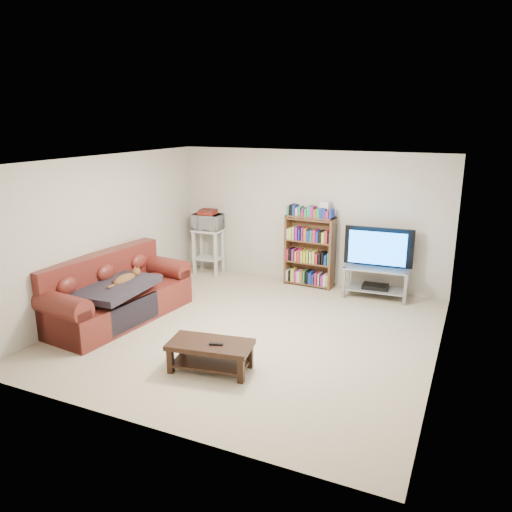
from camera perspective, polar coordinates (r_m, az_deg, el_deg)
The scene contains 19 objects.
floor at distance 7.20m, azimuth -0.59°, elevation -8.56°, with size 5.00×5.00×0.00m, color #C8B694.
ceiling at distance 6.60m, azimuth -0.65°, elevation 10.83°, with size 5.00×5.00×0.00m, color white.
wall_back at distance 9.07m, azimuth 6.07°, elevation 4.38°, with size 5.00×5.00×0.00m, color beige.
wall_front at distance 4.77m, azimuth -13.48°, elevation -6.32°, with size 5.00×5.00×0.00m, color beige.
wall_left at distance 8.15m, azimuth -16.79°, elevation 2.53°, with size 5.00×5.00×0.00m, color beige.
wall_right at distance 6.22m, azimuth 20.78°, elevation -1.77°, with size 5.00×5.00×0.00m, color beige.
sofa at distance 7.84m, azimuth -15.90°, elevation -4.49°, with size 1.23×2.37×0.97m.
blanket at distance 7.53m, azimuth -15.88°, elevation -3.47°, with size 0.88×1.14×0.10m, color #26212A.
cat at distance 7.65m, azimuth -14.79°, elevation -2.63°, with size 0.25×0.62×0.19m, color brown, non-canonical shape.
coffee_table at distance 6.09m, azimuth -5.23°, elevation -10.76°, with size 1.06×0.65×0.36m.
remote at distance 5.97m, azimuth -4.59°, elevation -10.00°, with size 0.16×0.05×0.02m, color black.
tv_stand at distance 8.62m, azimuth 13.54°, elevation -2.36°, with size 1.09×0.54×0.53m.
television at distance 8.48m, azimuth 13.75°, elevation 0.86°, with size 1.14×0.15×0.66m, color black.
dvd_player at distance 8.67m, azimuth 13.47°, elevation -3.41°, with size 0.42×0.30×0.06m, color black.
bookshelf at distance 8.95m, azimuth 6.13°, elevation 0.68°, with size 0.90×0.32×1.28m.
shelf_clutter at distance 8.78m, azimuth 6.90°, elevation 5.20°, with size 0.65×0.21×0.28m.
microwave_stand at distance 9.69m, azimuth -5.47°, elevation 1.23°, with size 0.57×0.42×0.87m.
microwave at distance 9.59m, azimuth -5.54°, elevation 3.92°, with size 0.54×0.37×0.30m, color silver.
game_boxes at distance 9.56m, azimuth -5.57°, elevation 4.94°, with size 0.32×0.28×0.05m, color maroon.
Camera 1 is at (2.78, -5.96, 2.94)m, focal length 35.00 mm.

